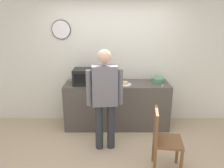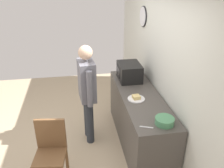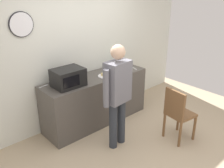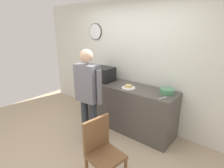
# 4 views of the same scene
# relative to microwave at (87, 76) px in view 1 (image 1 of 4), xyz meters

# --- Properties ---
(ground_plane) EXTENTS (6.00, 6.00, 0.00)m
(ground_plane) POSITION_rel_microwave_xyz_m (0.52, -1.18, -1.07)
(ground_plane) COLOR tan
(back_wall) EXTENTS (5.40, 0.13, 2.60)m
(back_wall) POSITION_rel_microwave_xyz_m (0.51, 0.42, 0.24)
(back_wall) COLOR silver
(back_wall) RESTS_ON ground_plane
(kitchen_counter) EXTENTS (2.06, 0.62, 0.92)m
(kitchen_counter) POSITION_rel_microwave_xyz_m (0.60, 0.04, -0.61)
(kitchen_counter) COLOR #4C4742
(kitchen_counter) RESTS_ON ground_plane
(microwave) EXTENTS (0.50, 0.39, 0.30)m
(microwave) POSITION_rel_microwave_xyz_m (0.00, 0.00, 0.00)
(microwave) COLOR black
(microwave) RESTS_ON kitchen_counter
(sandwich_plate) EXTENTS (0.26, 0.26, 0.07)m
(sandwich_plate) POSITION_rel_microwave_xyz_m (0.74, -0.06, -0.13)
(sandwich_plate) COLOR white
(sandwich_plate) RESTS_ON kitchen_counter
(salad_bowl) EXTENTS (0.25, 0.25, 0.09)m
(salad_bowl) POSITION_rel_microwave_xyz_m (1.42, 0.13, -0.11)
(salad_bowl) COLOR #4C8E60
(salad_bowl) RESTS_ON kitchen_counter
(fork_utensil) EXTENTS (0.08, 0.17, 0.01)m
(fork_utensil) POSITION_rel_microwave_xyz_m (1.46, -0.12, -0.15)
(fork_utensil) COLOR silver
(fork_utensil) RESTS_ON kitchen_counter
(spoon_utensil) EXTENTS (0.17, 0.05, 0.01)m
(spoon_utensil) POSITION_rel_microwave_xyz_m (-0.32, 0.26, -0.15)
(spoon_utensil) COLOR silver
(spoon_utensil) RESTS_ON kitchen_counter
(person_standing) EXTENTS (0.59, 0.28, 1.70)m
(person_standing) POSITION_rel_microwave_xyz_m (0.38, -0.78, -0.08)
(person_standing) COLOR #2B3039
(person_standing) RESTS_ON ground_plane
(wooden_chair) EXTENTS (0.45, 0.45, 0.94)m
(wooden_chair) POSITION_rel_microwave_xyz_m (1.21, -1.35, -0.54)
(wooden_chair) COLOR brown
(wooden_chair) RESTS_ON ground_plane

